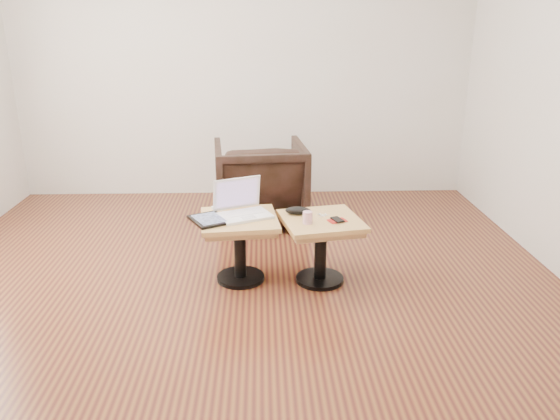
{
  "coord_description": "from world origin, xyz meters",
  "views": [
    {
      "loc": [
        0.17,
        -3.26,
        1.71
      ],
      "look_at": [
        0.29,
        0.19,
        0.51
      ],
      "focal_mm": 35.0,
      "sensor_mm": 36.0,
      "label": 1
    }
  ],
  "objects_px": {
    "side_table_right": "(321,235)",
    "armchair": "(260,182)",
    "side_table_left": "(240,233)",
    "laptop": "(242,208)",
    "striped_cup": "(308,218)"
  },
  "relations": [
    {
      "from": "side_table_right",
      "to": "armchair",
      "type": "height_order",
      "value": "armchair"
    },
    {
      "from": "laptop",
      "to": "armchair",
      "type": "bearing_deg",
      "value": 60.04
    },
    {
      "from": "side_table_right",
      "to": "laptop",
      "type": "distance_m",
      "value": 0.56
    },
    {
      "from": "striped_cup",
      "to": "armchair",
      "type": "distance_m",
      "value": 1.36
    },
    {
      "from": "armchair",
      "to": "laptop",
      "type": "bearing_deg",
      "value": 78.63
    },
    {
      "from": "side_table_right",
      "to": "striped_cup",
      "type": "height_order",
      "value": "striped_cup"
    },
    {
      "from": "side_table_right",
      "to": "armchair",
      "type": "relative_size",
      "value": 0.75
    },
    {
      "from": "side_table_left",
      "to": "armchair",
      "type": "bearing_deg",
      "value": 77.18
    },
    {
      "from": "side_table_right",
      "to": "armchair",
      "type": "xyz_separation_m",
      "value": [
        -0.41,
        1.23,
        0.02
      ]
    },
    {
      "from": "side_table_left",
      "to": "striped_cup",
      "type": "height_order",
      "value": "striped_cup"
    },
    {
      "from": "laptop",
      "to": "striped_cup",
      "type": "relative_size",
      "value": 5.24
    },
    {
      "from": "side_table_right",
      "to": "side_table_left",
      "type": "bearing_deg",
      "value": 164.71
    },
    {
      "from": "laptop",
      "to": "armchair",
      "type": "height_order",
      "value": "armchair"
    },
    {
      "from": "side_table_left",
      "to": "side_table_right",
      "type": "relative_size",
      "value": 0.94
    },
    {
      "from": "side_table_right",
      "to": "laptop",
      "type": "relative_size",
      "value": 1.41
    }
  ]
}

